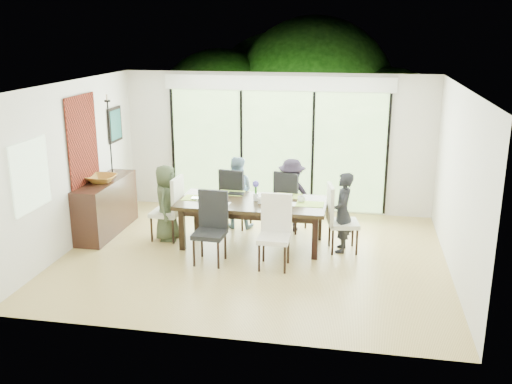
% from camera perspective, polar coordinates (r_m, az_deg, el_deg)
% --- Properties ---
extents(floor, '(6.00, 5.00, 0.01)m').
position_cam_1_polar(floor, '(9.13, -0.29, -6.50)').
color(floor, olive).
rests_on(floor, ground).
extents(ceiling, '(6.00, 5.00, 0.01)m').
position_cam_1_polar(ceiling, '(8.46, -0.31, 10.68)').
color(ceiling, white).
rests_on(ceiling, wall_back).
extents(wall_back, '(6.00, 0.02, 2.70)m').
position_cam_1_polar(wall_back, '(11.11, 2.13, 4.93)').
color(wall_back, silver).
rests_on(wall_back, floor).
extents(wall_front, '(6.00, 0.02, 2.70)m').
position_cam_1_polar(wall_front, '(6.36, -4.54, -3.79)').
color(wall_front, beige).
rests_on(wall_front, floor).
extents(wall_left, '(0.02, 5.00, 2.70)m').
position_cam_1_polar(wall_left, '(9.71, -18.05, 2.48)').
color(wall_left, silver).
rests_on(wall_left, floor).
extents(wall_right, '(0.02, 5.00, 2.70)m').
position_cam_1_polar(wall_right, '(8.67, 19.63, 0.76)').
color(wall_right, beige).
rests_on(wall_right, floor).
extents(glass_doors, '(4.20, 0.02, 2.30)m').
position_cam_1_polar(glass_doors, '(11.11, 2.09, 4.14)').
color(glass_doors, '#598C3F').
rests_on(glass_doors, wall_back).
extents(blinds_header, '(4.40, 0.06, 0.28)m').
position_cam_1_polar(blinds_header, '(10.90, 2.15, 10.82)').
color(blinds_header, white).
rests_on(blinds_header, wall_back).
extents(mullion_a, '(0.05, 0.04, 2.30)m').
position_cam_1_polar(mullion_a, '(11.58, -8.28, 4.48)').
color(mullion_a, black).
rests_on(mullion_a, wall_back).
extents(mullion_b, '(0.05, 0.04, 2.30)m').
position_cam_1_polar(mullion_b, '(11.22, -1.47, 4.26)').
color(mullion_b, black).
rests_on(mullion_b, wall_back).
extents(mullion_c, '(0.05, 0.04, 2.30)m').
position_cam_1_polar(mullion_c, '(11.02, 5.69, 3.97)').
color(mullion_c, black).
rests_on(mullion_c, wall_back).
extents(mullion_d, '(0.05, 0.04, 2.30)m').
position_cam_1_polar(mullion_d, '(10.99, 12.99, 3.61)').
color(mullion_d, black).
rests_on(mullion_d, wall_back).
extents(side_window, '(0.02, 0.90, 1.00)m').
position_cam_1_polar(side_window, '(8.65, -21.61, 1.55)').
color(side_window, '#8CAD7F').
rests_on(side_window, wall_left).
extents(deck, '(6.00, 1.80, 0.10)m').
position_cam_1_polar(deck, '(12.31, 2.67, -0.67)').
color(deck, brown).
rests_on(deck, ground).
extents(rail_top, '(6.00, 0.08, 0.06)m').
position_cam_1_polar(rail_top, '(12.92, 3.19, 2.89)').
color(rail_top, brown).
rests_on(rail_top, deck).
extents(foliage_left, '(3.20, 3.20, 3.20)m').
position_cam_1_polar(foliage_left, '(14.05, -3.58, 7.66)').
color(foliage_left, '#14380F').
rests_on(foliage_left, ground).
extents(foliage_mid, '(4.00, 4.00, 4.00)m').
position_cam_1_polar(foliage_mid, '(14.23, 5.73, 9.18)').
color(foliage_mid, '#14380F').
rests_on(foliage_mid, ground).
extents(foliage_right, '(2.80, 2.80, 2.80)m').
position_cam_1_polar(foliage_right, '(13.48, 13.06, 6.13)').
color(foliage_right, '#14380F').
rests_on(foliage_right, ground).
extents(foliage_far, '(3.60, 3.60, 3.60)m').
position_cam_1_polar(foliage_far, '(15.06, 2.11, 8.94)').
color(foliage_far, '#14380F').
rests_on(foliage_far, ground).
extents(table_top, '(2.44, 1.12, 0.06)m').
position_cam_1_polar(table_top, '(9.38, -0.38, -1.10)').
color(table_top, black).
rests_on(table_top, floor).
extents(table_apron, '(2.23, 0.91, 0.10)m').
position_cam_1_polar(table_apron, '(9.40, -0.38, -1.63)').
color(table_apron, black).
rests_on(table_apron, floor).
extents(table_leg_fl, '(0.09, 0.09, 0.70)m').
position_cam_1_polar(table_leg_fl, '(9.36, -7.40, -3.73)').
color(table_leg_fl, black).
rests_on(table_leg_fl, floor).
extents(table_leg_fr, '(0.09, 0.09, 0.70)m').
position_cam_1_polar(table_leg_fr, '(8.96, 5.92, -4.60)').
color(table_leg_fr, black).
rests_on(table_leg_fr, floor).
extents(table_leg_bl, '(0.09, 0.09, 0.70)m').
position_cam_1_polar(table_leg_bl, '(10.14, -5.93, -2.11)').
color(table_leg_bl, black).
rests_on(table_leg_bl, floor).
extents(table_leg_br, '(0.09, 0.09, 0.70)m').
position_cam_1_polar(table_leg_br, '(9.77, 6.34, -2.83)').
color(table_leg_br, black).
rests_on(table_leg_br, floor).
extents(chair_left_end, '(0.49, 0.49, 1.12)m').
position_cam_1_polar(chair_left_end, '(9.81, -9.02, -1.57)').
color(chair_left_end, silver).
rests_on(chair_left_end, floor).
extents(chair_right_end, '(0.55, 0.55, 1.12)m').
position_cam_1_polar(chair_right_end, '(9.28, 8.77, -2.60)').
color(chair_right_end, beige).
rests_on(chair_right_end, floor).
extents(chair_far_left, '(0.56, 0.56, 1.12)m').
position_cam_1_polar(chair_far_left, '(10.31, -1.95, -0.50)').
color(chair_far_left, black).
rests_on(chair_far_left, floor).
extents(chair_far_right, '(0.60, 0.60, 1.12)m').
position_cam_1_polar(chair_far_right, '(10.15, 3.58, -0.79)').
color(chair_far_right, black).
rests_on(chair_far_right, floor).
extents(chair_near_left, '(0.49, 0.49, 1.12)m').
position_cam_1_polar(chair_near_left, '(8.74, -4.69, -3.67)').
color(chair_near_left, black).
rests_on(chair_near_left, floor).
extents(chair_near_right, '(0.47, 0.47, 1.12)m').
position_cam_1_polar(chair_near_right, '(8.54, 1.82, -4.09)').
color(chair_near_right, white).
rests_on(chair_near_right, floor).
extents(person_left_end, '(0.40, 0.62, 1.31)m').
position_cam_1_polar(person_left_end, '(9.77, -8.93, -1.04)').
color(person_left_end, '#3F4A31').
rests_on(person_left_end, floor).
extents(person_right_end, '(0.39, 0.62, 1.31)m').
position_cam_1_polar(person_right_end, '(9.25, 8.67, -2.03)').
color(person_right_end, black).
rests_on(person_right_end, floor).
extents(person_far_left, '(0.63, 0.41, 1.31)m').
position_cam_1_polar(person_far_left, '(10.26, -1.98, -0.01)').
color(person_far_left, '#7A99B0').
rests_on(person_far_left, floor).
extents(person_far_right, '(0.62, 0.40, 1.31)m').
position_cam_1_polar(person_far_right, '(10.10, 3.57, -0.30)').
color(person_far_right, black).
rests_on(person_far_right, floor).
extents(placemat_left, '(0.45, 0.32, 0.01)m').
position_cam_1_polar(placemat_left, '(9.58, -5.97, -0.59)').
color(placemat_left, '#91AC3D').
rests_on(placemat_left, table_top).
extents(placemat_right, '(0.45, 0.32, 0.01)m').
position_cam_1_polar(placemat_right, '(9.24, 5.41, -1.21)').
color(placemat_right, '#96BF44').
rests_on(placemat_right, table_top).
extents(placemat_far_l, '(0.45, 0.32, 0.01)m').
position_cam_1_polar(placemat_far_l, '(9.83, -2.52, -0.09)').
color(placemat_far_l, '#9BBE44').
rests_on(placemat_far_l, table_top).
extents(placemat_far_r, '(0.45, 0.32, 0.01)m').
position_cam_1_polar(placemat_far_r, '(9.66, 3.27, -0.39)').
color(placemat_far_r, '#8CA23A').
rests_on(placemat_far_r, table_top).
extents(placemat_paper, '(0.45, 0.32, 0.01)m').
position_cam_1_polar(placemat_paper, '(9.20, -4.10, -1.26)').
color(placemat_paper, white).
rests_on(placemat_paper, table_top).
extents(tablet_far_l, '(0.26, 0.18, 0.01)m').
position_cam_1_polar(tablet_far_l, '(9.76, -2.01, -0.15)').
color(tablet_far_l, black).
rests_on(tablet_far_l, table_top).
extents(tablet_far_r, '(0.24, 0.17, 0.01)m').
position_cam_1_polar(tablet_far_r, '(9.62, 2.94, -0.41)').
color(tablet_far_r, black).
rests_on(tablet_far_r, table_top).
extents(papers, '(0.30, 0.22, 0.00)m').
position_cam_1_polar(papers, '(9.22, 3.84, -1.23)').
color(papers, white).
rests_on(papers, table_top).
extents(platter_base, '(0.26, 0.26, 0.02)m').
position_cam_1_polar(platter_base, '(9.20, -4.10, -1.17)').
color(platter_base, white).
rests_on(platter_base, table_top).
extents(platter_snacks, '(0.20, 0.20, 0.01)m').
position_cam_1_polar(platter_snacks, '(9.19, -4.10, -1.06)').
color(platter_snacks, orange).
rests_on(platter_snacks, table_top).
extents(vase, '(0.08, 0.08, 0.12)m').
position_cam_1_polar(vase, '(9.39, -0.03, -0.49)').
color(vase, silver).
rests_on(vase, table_top).
extents(hyacinth_stems, '(0.04, 0.04, 0.16)m').
position_cam_1_polar(hyacinth_stems, '(9.35, -0.03, 0.22)').
color(hyacinth_stems, '#337226').
rests_on(hyacinth_stems, table_top).
extents(hyacinth_blooms, '(0.11, 0.11, 0.11)m').
position_cam_1_polar(hyacinth_blooms, '(9.33, -0.03, 0.82)').
color(hyacinth_blooms, '#5B4EC5').
rests_on(hyacinth_blooms, table_top).
extents(laptop, '(0.35, 0.23, 0.03)m').
position_cam_1_polar(laptop, '(9.46, -5.56, -0.74)').
color(laptop, silver).
rests_on(laptop, table_top).
extents(cup_a, '(0.14, 0.14, 0.10)m').
position_cam_1_polar(cup_a, '(9.64, -4.30, -0.16)').
color(cup_a, white).
rests_on(cup_a, table_top).
extents(cup_b, '(0.13, 0.13, 0.09)m').
position_cam_1_polar(cup_b, '(9.23, 0.41, -0.87)').
color(cup_b, white).
rests_on(cup_b, table_top).
extents(cup_c, '(0.14, 0.14, 0.10)m').
position_cam_1_polar(cup_c, '(9.34, 4.56, -0.72)').
color(cup_c, white).
rests_on(cup_c, table_top).
extents(book, '(0.23, 0.27, 0.02)m').
position_cam_1_polar(book, '(9.37, 1.18, -0.86)').
color(book, white).
rests_on(book, table_top).
extents(sideboard, '(0.47, 1.68, 0.95)m').
position_cam_1_polar(sideboard, '(10.38, -14.75, -1.42)').
color(sideboard, black).
rests_on(sideboard, floor).
extents(bowl, '(0.50, 0.50, 0.12)m').
position_cam_1_polar(bowl, '(10.15, -15.20, 1.29)').
color(bowl, '#946220').
rests_on(bowl, sideboard).
extents(candlestick_base, '(0.11, 0.11, 0.04)m').
position_cam_1_polar(candlestick_base, '(10.55, -14.15, 1.71)').
color(candlestick_base, black).
rests_on(candlestick_base, sideboard).
extents(candlestick_shaft, '(0.03, 0.03, 1.32)m').
position_cam_1_polar(candlestick_shaft, '(10.41, -14.40, 5.24)').
color(candlestick_shaft, black).
rests_on(candlestick_shaft, sideboard).
extents(candlestick_pan, '(0.11, 0.11, 0.03)m').
position_cam_1_polar(candlestick_pan, '(10.31, -14.66, 8.80)').
color(candlestick_pan, black).
rests_on(candlestick_pan, sideboard).
extents(candle, '(0.04, 0.04, 0.11)m').
position_cam_1_polar(candle, '(10.30, -14.68, 9.15)').
color(candle, silver).
rests_on(candle, sideboard).
extents(tapestry, '(0.02, 1.00, 1.50)m').
position_cam_1_polar(tapestry, '(9.96, -16.95, 4.98)').
color(tapestry, maroon).
rests_on(tapestry, wall_left).
extents(art_frame, '(0.03, 0.55, 0.65)m').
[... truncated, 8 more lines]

